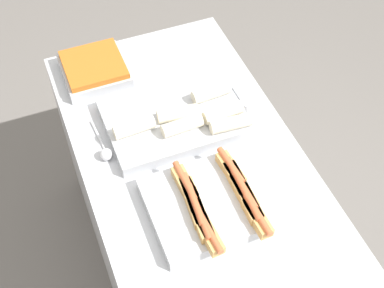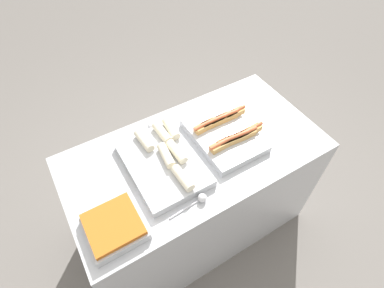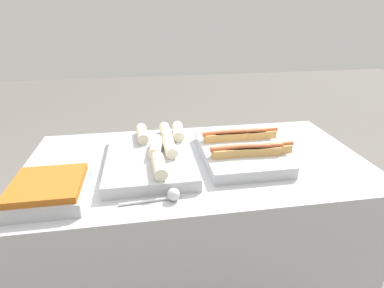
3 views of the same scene
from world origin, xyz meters
name	(u,v)px [view 1 (image 1 of 3)]	position (x,y,z in m)	size (l,w,h in m)	color
ground_plane	(194,273)	(0.00, 0.00, 0.00)	(12.00, 12.00, 0.00)	slate
counter	(194,226)	(0.00, 0.00, 0.44)	(1.49, 0.78, 0.88)	#B7BABF
tray_hotdogs	(217,201)	(0.20, 0.00, 0.92)	(0.38, 0.45, 0.10)	#B7BABF
tray_wraps	(178,118)	(-0.20, 0.01, 0.92)	(0.36, 0.51, 0.10)	#B7BABF
tray_side_front	(94,69)	(-0.57, -0.21, 0.92)	(0.26, 0.25, 0.07)	#B7BABF
serving_spoon_near	(105,152)	(-0.15, -0.29, 0.90)	(0.21, 0.05, 0.05)	silver
serving_spoon_far	(249,109)	(-0.15, 0.29, 0.90)	(0.21, 0.05, 0.05)	silver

